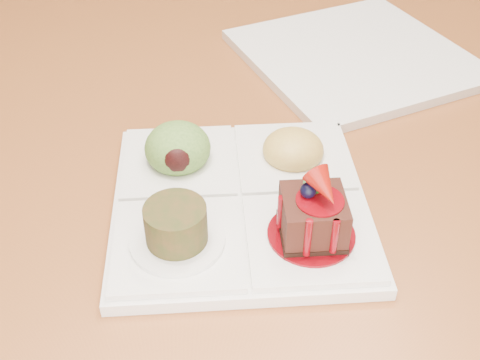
{
  "coord_description": "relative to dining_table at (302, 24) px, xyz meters",
  "views": [
    {
      "loc": [
        -0.18,
        -0.92,
        1.12
      ],
      "look_at": [
        -0.15,
        -0.52,
        0.79
      ],
      "focal_mm": 45.0,
      "sensor_mm": 36.0,
      "label": 1
    }
  ],
  "objects": [
    {
      "name": "dining_table",
      "position": [
        0.0,
        0.0,
        0.0
      ],
      "size": [
        1.0,
        1.8,
        0.75
      ],
      "color": "brown",
      "rests_on": "ground"
    },
    {
      "name": "second_plate",
      "position": [
        0.02,
        -0.25,
        0.07
      ],
      "size": [
        0.33,
        0.33,
        0.01
      ],
      "primitive_type": "cube",
      "rotation": [
        0.0,
        0.0,
        0.36
      ],
      "color": "white",
      "rests_on": "dining_table"
    },
    {
      "name": "sampler_plate",
      "position": [
        -0.15,
        -0.51,
        0.09
      ],
      "size": [
        0.23,
        0.23,
        0.09
      ],
      "rotation": [
        0.0,
        0.0,
        -0.01
      ],
      "color": "white",
      "rests_on": "dining_table"
    },
    {
      "name": "ground",
      "position": [
        0.0,
        0.0,
        -0.68
      ],
      "size": [
        6.0,
        6.0,
        0.0
      ],
      "primitive_type": "plane",
      "color": "brown"
    }
  ]
}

